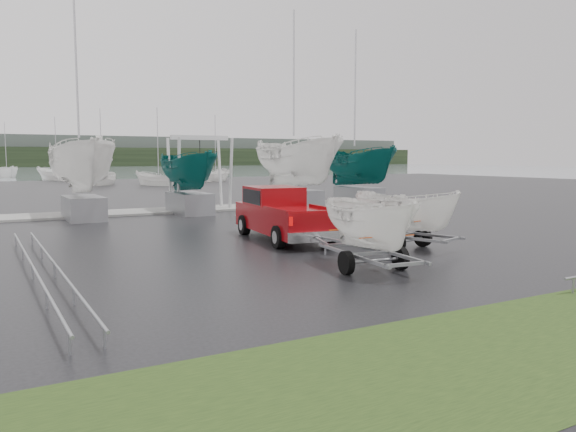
{
  "coord_description": "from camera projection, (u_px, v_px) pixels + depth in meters",
  "views": [
    {
      "loc": [
        -10.37,
        -16.58,
        2.93
      ],
      "look_at": [
        -2.31,
        -2.22,
        1.2
      ],
      "focal_mm": 35.0,
      "sensor_mm": 36.0,
      "label": 1
    }
  ],
  "objects": [
    {
      "name": "ground_plane",
      "position": [
        314.0,
        241.0,
        19.74
      ],
      "size": [
        120.0,
        120.0,
        0.0
      ],
      "primitive_type": "plane",
      "color": "black",
      "rests_on": "ground"
    },
    {
      "name": "lake",
      "position": [
        36.0,
        173.0,
        106.48
      ],
      "size": [
        300.0,
        300.0,
        0.0
      ],
      "primitive_type": "plane",
      "color": "gray",
      "rests_on": "ground"
    },
    {
      "name": "dock",
      "position": [
        190.0,
        209.0,
        31.01
      ],
      "size": [
        30.0,
        3.0,
        0.12
      ],
      "primitive_type": "cube",
      "color": "#999994",
      "rests_on": "ground"
    },
    {
      "name": "treeline",
      "position": [
        12.0,
        157.0,
        166.88
      ],
      "size": [
        300.0,
        8.0,
        6.0
      ],
      "primitive_type": "cube",
      "color": "black",
      "rests_on": "ground"
    },
    {
      "name": "far_hill",
      "position": [
        10.0,
        150.0,
        173.61
      ],
      "size": [
        300.0,
        6.0,
        10.0
      ],
      "primitive_type": "cube",
      "color": "#4C5651",
      "rests_on": "ground"
    },
    {
      "name": "pickup_truck",
      "position": [
        280.0,
        212.0,
        20.2
      ],
      "size": [
        2.55,
        5.74,
        1.85
      ],
      "rotation": [
        0.0,
        0.0,
        -0.12
      ],
      "color": "maroon",
      "rests_on": "ground"
    },
    {
      "name": "trailer_hitched",
      "position": [
        371.0,
        181.0,
        14.3
      ],
      "size": [
        1.84,
        3.71,
        4.26
      ],
      "rotation": [
        0.0,
        0.0,
        -0.12
      ],
      "color": "gray",
      "rests_on": "ground"
    },
    {
      "name": "trailer_parked",
      "position": [
        406.0,
        176.0,
        17.77
      ],
      "size": [
        2.19,
        3.79,
        4.25
      ],
      "rotation": [
        0.0,
        0.0,
        0.3
      ],
      "color": "gray",
      "rests_on": "ground"
    },
    {
      "name": "boat_hoist",
      "position": [
        200.0,
        162.0,
        31.04
      ],
      "size": [
        3.3,
        2.18,
        4.12
      ],
      "color": "silver",
      "rests_on": "ground"
    },
    {
      "name": "keelboat_0",
      "position": [
        80.0,
        129.0,
        25.95
      ],
      "size": [
        2.66,
        3.2,
        10.84
      ],
      "color": "gray",
      "rests_on": "ground"
    },
    {
      "name": "keelboat_1",
      "position": [
        188.0,
        150.0,
        28.79
      ],
      "size": [
        2.11,
        3.2,
        6.71
      ],
      "color": "gray",
      "rests_on": "ground"
    },
    {
      "name": "keelboat_2",
      "position": [
        298.0,
        126.0,
        31.59
      ],
      "size": [
        2.95,
        3.2,
        11.14
      ],
      "color": "gray",
      "rests_on": "ground"
    },
    {
      "name": "keelboat_3",
      "position": [
        359.0,
        141.0,
        34.13
      ],
      "size": [
        2.44,
        3.2,
        10.61
      ],
      "color": "gray",
      "rests_on": "ground"
    },
    {
      "name": "mast_rack_0",
      "position": [
        32.0,
        247.0,
        16.19
      ],
      "size": [
        0.56,
        6.5,
        0.06
      ],
      "rotation": [
        0.0,
        0.0,
        1.57
      ],
      "color": "gray",
      "rests_on": "ground"
    },
    {
      "name": "mast_rack_1",
      "position": [
        60.0,
        289.0,
        10.99
      ],
      "size": [
        0.56,
        6.5,
        0.06
      ],
      "rotation": [
        0.0,
        0.0,
        1.57
      ],
      "color": "gray",
      "rests_on": "ground"
    },
    {
      "name": "moored_boat_1",
      "position": [
        102.0,
        185.0,
        59.34
      ],
      "size": [
        3.2,
        3.23,
        11.16
      ],
      "rotation": [
        0.0,
        0.0,
        5.83
      ],
      "color": "white",
      "rests_on": "ground"
    },
    {
      "name": "moored_boat_2",
      "position": [
        159.0,
        185.0,
        58.11
      ],
      "size": [
        3.2,
        3.22,
        11.04
      ],
      "rotation": [
        0.0,
        0.0,
        3.72
      ],
      "color": "white",
      "rests_on": "ground"
    },
    {
      "name": "moored_boat_3",
      "position": [
        216.0,
        181.0,
        68.3
      ],
      "size": [
        3.32,
        3.32,
        11.08
      ],
      "rotation": [
        0.0,
        0.0,
        2.33
      ],
      "color": "white",
      "rests_on": "ground"
    },
    {
      "name": "moored_boat_5",
      "position": [
        57.0,
        180.0,
        71.36
      ],
      "size": [
        3.67,
        3.69,
        11.5
      ],
      "rotation": [
        0.0,
        0.0,
        3.71
      ],
      "color": "white",
      "rests_on": "ground"
    },
    {
      "name": "moored_boat_6",
      "position": [
        7.0,
        177.0,
        81.36
      ],
      "size": [
        2.92,
        2.98,
        11.42
      ],
      "rotation": [
        0.0,
        0.0,
        0.14
      ],
      "color": "white",
      "rests_on": "ground"
    }
  ]
}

